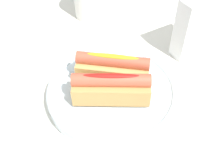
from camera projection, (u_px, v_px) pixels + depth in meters
name	position (u px, v px, depth m)	size (l,w,h in m)	color
ground_plane	(104.00, 93.00, 0.60)	(2.40, 2.40, 0.00)	silver
serving_bowl	(112.00, 92.00, 0.58)	(0.27, 0.27, 0.03)	silver
hotdog_front	(111.00, 87.00, 0.53)	(0.16, 0.09, 0.06)	tan
hotdog_back	(113.00, 68.00, 0.57)	(0.16, 0.10, 0.06)	tan
water_glass	(5.00, 121.00, 0.50)	(0.07, 0.07, 0.09)	white
napkin_box	(197.00, 26.00, 0.65)	(0.11, 0.04, 0.15)	white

